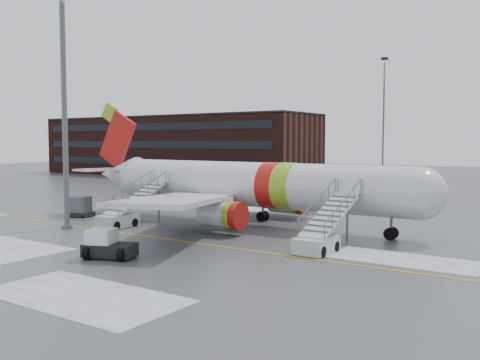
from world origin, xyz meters
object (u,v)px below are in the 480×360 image
Objects in this scene: airstair_fwd at (322,235)px; airstair_aft at (124,214)px; airliner at (244,185)px; light_mast_near at (64,81)px; uld_container at (80,207)px; pushback_tug at (107,245)px.

airstair_aft is at bearing 180.00° from airstair_fwd.
light_mast_near is at bearing -136.71° from airliner.
airstair_aft is at bearing 50.80° from light_mast_near.
uld_container is (-7.76, 1.64, -0.17)m from airstair_aft.
light_mast_near reaches higher than airstair_aft.
light_mast_near reaches higher than airstair_fwd.
airstair_fwd is 18.31m from airstair_aft.
airstair_fwd reaches higher than uld_container.
airstair_fwd is at bearing 42.90° from pushback_tug.
airstair_aft is (-7.82, -6.54, -2.35)m from airliner.
uld_container is 13.19m from light_mast_near.
airliner is at bearing 17.46° from uld_container.
light_mast_near reaches higher than uld_container.
airstair_aft is 11.88m from light_mast_near.
airliner reaches higher than airstair_aft.
light_mast_near is at bearing -47.26° from uld_container.
uld_container is at bearing 176.41° from airstair_fwd.
airstair_fwd is 2.94× the size of uld_container.
airstair_aft is 12.47m from pushback_tug.
uld_container is at bearing 168.10° from airstair_aft.
airliner is 1.52× the size of light_mast_near.
airstair_fwd is 0.33× the size of light_mast_near.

